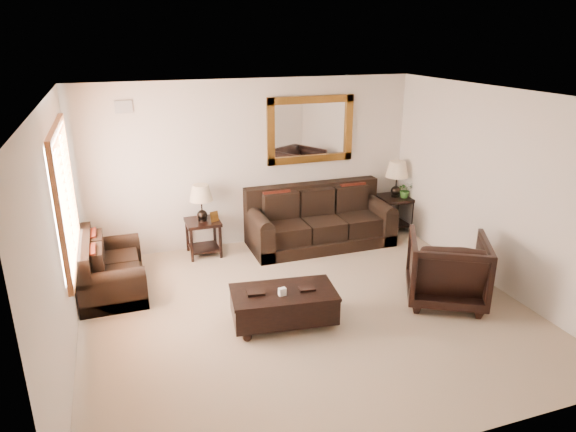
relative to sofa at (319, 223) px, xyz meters
name	(u,v)px	position (x,y,z in m)	size (l,w,h in m)	color
room	(307,211)	(-1.01, -2.04, 1.00)	(5.51, 5.01, 2.71)	gray
window	(66,196)	(-3.71, -1.14, 1.20)	(0.07, 1.96, 1.66)	white
mirror	(311,130)	(0.00, 0.43, 1.50)	(1.50, 0.06, 1.10)	#522710
air_vent	(124,107)	(-2.91, 0.44, 2.00)	(0.25, 0.02, 0.18)	#999999
sofa	(319,223)	(0.00, 0.00, 0.00)	(2.36, 1.02, 0.97)	black
loveseat	(108,271)	(-3.37, -0.65, -0.06)	(0.84, 1.41, 0.80)	black
end_table_left	(202,210)	(-1.91, 0.16, 0.41)	(0.53, 0.53, 1.16)	black
end_table_right	(396,186)	(1.52, 0.14, 0.47)	(0.57, 0.57, 1.26)	black
coffee_table	(283,303)	(-1.37, -2.21, -0.08)	(1.34, 0.83, 0.53)	black
armchair	(447,266)	(0.82, -2.38, 0.15)	(0.97, 0.91, 1.00)	black
potted_plant	(405,192)	(1.64, 0.03, 0.39)	(0.26, 0.28, 0.22)	#2C581E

